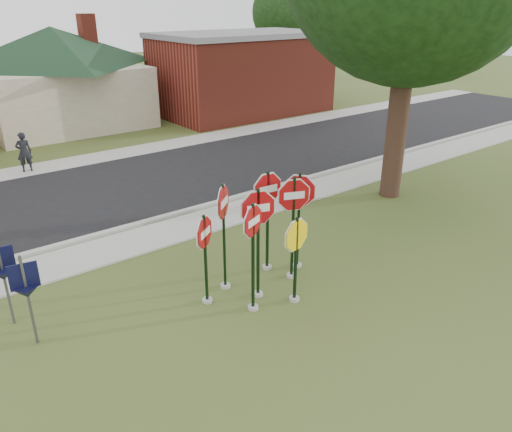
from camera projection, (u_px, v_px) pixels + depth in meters
ground at (301, 312)px, 11.18m from camera, size 120.00×120.00×0.00m
sidewalk_near at (179, 229)px, 15.16m from camera, size 60.00×1.60×0.06m
road at (118, 189)px, 18.43m from camera, size 60.00×7.00×0.04m
sidewalk_far at (77, 162)px, 21.55m from camera, size 60.00×1.60×0.06m
curb at (163, 218)px, 15.87m from camera, size 60.00×0.20×0.14m
stop_sign_center at (258, 227)px, 11.10m from camera, size 1.09×0.35×2.81m
stop_sign_yellow at (296, 250)px, 11.09m from camera, size 1.05×0.24×2.20m
stop_sign_left at (253, 244)px, 10.64m from camera, size 0.92×0.39×2.67m
stop_sign_right at (293, 213)px, 11.91m from camera, size 1.04×0.44×2.77m
stop_sign_back_right at (268, 206)px, 12.31m from camera, size 1.13×0.24×2.77m
stop_sign_back_left at (224, 221)px, 11.45m from camera, size 0.86×0.71×2.78m
stop_sign_far_right at (299, 207)px, 12.43m from camera, size 0.71×0.91×2.69m
stop_sign_far_left at (205, 249)px, 11.01m from camera, size 0.87×0.58×2.29m
building_house at (54, 57)px, 26.83m from camera, size 11.60×11.60×6.20m
building_brick at (242, 73)px, 30.41m from camera, size 10.20×6.20×4.75m
bg_tree_right at (287, 12)px, 40.22m from camera, size 5.60×5.60×8.40m
pedestrian at (24, 152)px, 19.96m from camera, size 0.63×0.46×1.60m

